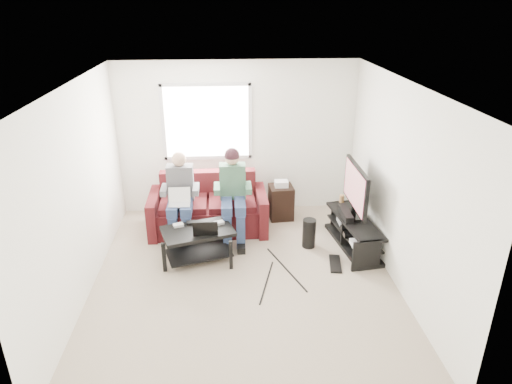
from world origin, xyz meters
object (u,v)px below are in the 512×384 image
(subwoofer, at_px, (309,233))
(end_table, at_px, (281,201))
(coffee_table, at_px, (198,238))
(tv_stand, at_px, (354,234))
(sofa, at_px, (208,210))
(tv, at_px, (356,188))

(subwoofer, height_order, end_table, end_table)
(coffee_table, distance_m, tv_stand, 2.34)
(coffee_table, bearing_deg, sofa, 83.27)
(tv_stand, bearing_deg, subwoofer, 176.95)
(subwoofer, xyz_separation_m, end_table, (-0.31, 1.01, 0.08))
(sofa, xyz_separation_m, coffee_table, (-0.12, -1.00, 0.04))
(coffee_table, xyz_separation_m, tv, (2.32, 0.33, 0.55))
(coffee_table, height_order, tv, tv)
(sofa, height_order, subwoofer, sofa)
(sofa, relative_size, end_table, 2.77)
(sofa, relative_size, tv_stand, 1.33)
(tv_stand, relative_size, subwoofer, 3.14)
(tv_stand, bearing_deg, sofa, 160.94)
(coffee_table, relative_size, subwoofer, 2.46)
(coffee_table, bearing_deg, end_table, 43.75)
(sofa, distance_m, coffee_table, 1.00)
(end_table, bearing_deg, subwoofer, -73.15)
(tv_stand, xyz_separation_m, subwoofer, (-0.68, 0.04, 0.02))
(tv, height_order, subwoofer, tv)
(sofa, bearing_deg, tv, -16.73)
(sofa, bearing_deg, end_table, 13.25)
(tv_stand, height_order, tv, tv)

